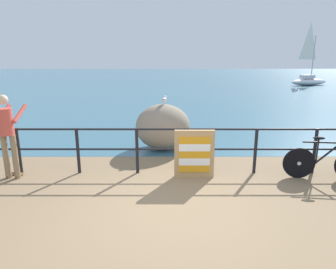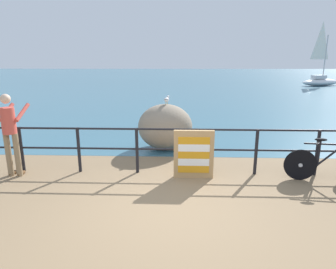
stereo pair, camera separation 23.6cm
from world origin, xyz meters
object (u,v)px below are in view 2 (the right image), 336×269
Objects in this scene: bicycle at (336,160)px; person_at_railing at (10,131)px; folded_deckchair_stack at (194,154)px; seagull at (167,99)px; breakwater_boulder_main at (165,127)px; sailboat at (321,79)px.

person_at_railing is (-6.75, 0.09, 0.53)m from bicycle.
seagull is at bearing 107.30° from folded_deckchair_stack.
person_at_railing reaches higher than seagull.
person_at_railing is at bearing 139.12° from seagull.
person_at_railing reaches higher than bicycle.
folded_deckchair_stack is 2.24m from breakwater_boulder_main.
sailboat reaches higher than bicycle.
folded_deckchair_stack is (-2.88, 0.11, 0.06)m from bicycle.
breakwater_boulder_main reaches higher than folded_deckchair_stack.
bicycle is at bearing -31.96° from breakwater_boulder_main.
bicycle is at bearing -2.27° from folded_deckchair_stack.
bicycle is 0.27× the size of sailboat.
person_at_railing reaches higher than breakwater_boulder_main.
breakwater_boulder_main is at bearing 108.28° from folded_deckchair_stack.
sailboat reaches higher than person_at_railing.
person_at_railing is 3.89m from folded_deckchair_stack.
folded_deckchair_stack is at bearing -140.22° from sailboat.
seagull is at bearing -143.71° from sailboat.
bicycle is 4.23m from breakwater_boulder_main.
sailboat is at bearing -32.40° from person_at_railing.
sailboat is (14.61, 22.23, 0.07)m from breakwater_boulder_main.
breakwater_boulder_main reaches higher than bicycle.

